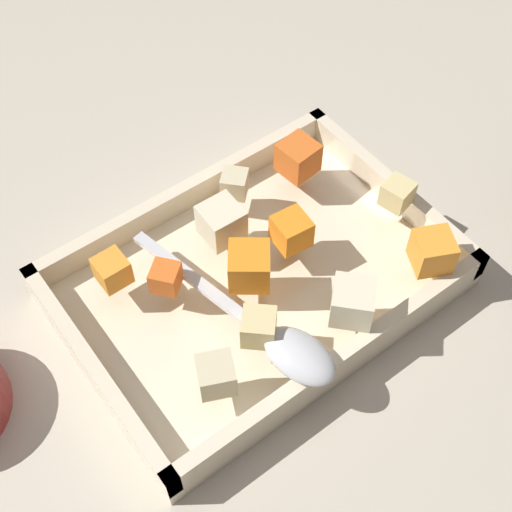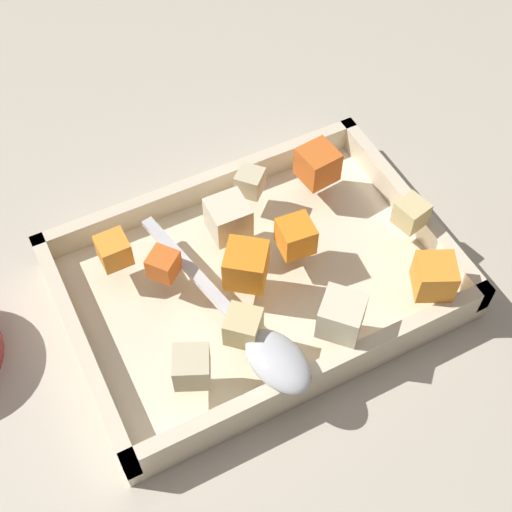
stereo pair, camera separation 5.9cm
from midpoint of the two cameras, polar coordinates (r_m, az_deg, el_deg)
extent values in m
plane|color=#BCB29E|center=(0.64, 1.14, -2.64)|extent=(4.00, 4.00, 0.00)
cube|color=beige|center=(0.63, 2.69, -2.53)|extent=(0.33, 0.23, 0.01)
cube|color=beige|center=(0.67, -1.69, 5.37)|extent=(0.33, 0.01, 0.03)
cube|color=beige|center=(0.57, 8.08, -9.52)|extent=(0.33, 0.01, 0.03)
cube|color=beige|center=(0.68, 14.57, 3.60)|extent=(0.01, 0.23, 0.03)
cube|color=beige|center=(0.59, -11.00, -7.25)|extent=(0.01, 0.23, 0.03)
cube|color=orange|center=(0.60, 6.01, 1.40)|extent=(0.03, 0.03, 0.03)
cube|color=orange|center=(0.60, -8.55, 0.26)|extent=(0.03, 0.03, 0.03)
cube|color=orange|center=(0.60, 16.83, -1.76)|extent=(0.04, 0.04, 0.03)
cube|color=orange|center=(0.58, 2.00, -1.00)|extent=(0.05, 0.05, 0.03)
cube|color=orange|center=(0.66, 7.56, 7.12)|extent=(0.03, 0.03, 0.03)
cube|color=orange|center=(0.59, -4.57, -0.89)|extent=(0.03, 0.03, 0.02)
cube|color=beige|center=(0.56, 9.88, -4.93)|extent=(0.05, 0.05, 0.03)
cube|color=beige|center=(0.64, 2.16, 5.77)|extent=(0.03, 0.03, 0.02)
cube|color=beige|center=(0.61, 0.54, 2.88)|extent=(0.03, 0.03, 0.03)
cube|color=beige|center=(0.54, -1.99, -9.08)|extent=(0.04, 0.04, 0.03)
cube|color=#E0CC89|center=(0.55, 2.05, -5.87)|extent=(0.04, 0.04, 0.03)
cube|color=#E0CC89|center=(0.64, 14.91, 3.13)|extent=(0.03, 0.03, 0.02)
ellipsoid|color=silver|center=(0.54, 4.92, -8.60)|extent=(0.05, 0.07, 0.02)
cube|color=silver|center=(0.59, -1.89, -1.89)|extent=(0.04, 0.15, 0.01)
camera|label=1|loc=(0.03, -87.13, 3.99)|focal=50.08mm
camera|label=2|loc=(0.03, 92.87, -3.99)|focal=50.08mm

